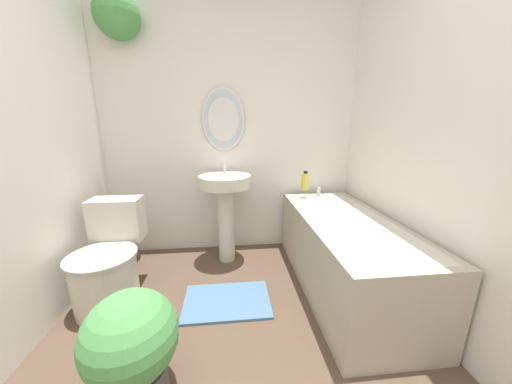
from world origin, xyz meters
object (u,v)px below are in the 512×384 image
bathtub (345,252)px  potted_plant (132,344)px  toilet (109,264)px  pedestal_sink (225,200)px  shampoo_bottle (305,181)px

bathtub → potted_plant: (-1.33, -0.72, -0.00)m
toilet → potted_plant: size_ratio=1.30×
pedestal_sink → shampoo_bottle: 0.77m
pedestal_sink → potted_plant: pedestal_sink is taller
pedestal_sink → bathtub: (0.91, -0.53, -0.29)m
pedestal_sink → potted_plant: size_ratio=1.68×
toilet → bathtub: 1.74m
potted_plant → pedestal_sink: bearing=71.7°
pedestal_sink → potted_plant: 1.35m
toilet → shampoo_bottle: shampoo_bottle is taller
pedestal_sink → bathtub: pedestal_sink is taller
potted_plant → bathtub: bearing=28.6°
bathtub → pedestal_sink: bearing=149.9°
bathtub → potted_plant: size_ratio=2.75×
bathtub → shampoo_bottle: (-0.16, 0.59, 0.43)m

